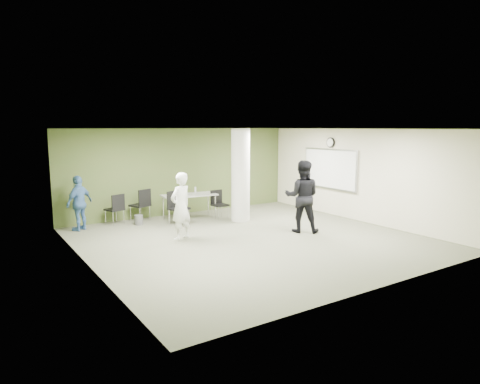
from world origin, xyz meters
TOP-DOWN VIEW (x-y plane):
  - floor at (0.00, 0.00)m, footprint 8.00×8.00m
  - ceiling at (0.00, 0.00)m, footprint 8.00×8.00m
  - wall_back at (0.00, 4.00)m, footprint 8.00×2.80m
  - wall_left at (-4.00, 0.00)m, footprint 0.02×8.00m
  - wall_right_cream at (4.00, 0.00)m, footprint 0.02×8.00m
  - column at (1.00, 2.00)m, footprint 0.56×0.56m
  - whiteboard at (3.92, 1.20)m, footprint 0.05×2.30m
  - wall_clock at (3.92, 1.20)m, footprint 0.06×0.32m
  - folding_table at (-0.24, 3.01)m, footprint 1.73×0.90m
  - wastebasket at (-1.81, 3.17)m, footprint 0.25×0.25m
  - chair_back_left at (-2.35, 3.54)m, footprint 0.57×0.57m
  - chair_back_right at (-1.55, 3.56)m, footprint 0.64×0.64m
  - chair_table_left at (-0.86, 2.58)m, footprint 0.64×0.64m
  - chair_table_right at (0.62, 2.68)m, footprint 0.46×0.46m
  - woman_white at (-1.48, 0.97)m, footprint 0.73×0.60m
  - man_black at (1.62, -0.10)m, footprint 1.21×1.19m
  - man_blue at (-3.40, 3.40)m, footprint 0.95×0.81m

SIDE VIEW (x-z plane):
  - floor at x=0.00m, z-range 0.00..0.00m
  - wastebasket at x=-1.81m, z-range 0.00..0.29m
  - chair_table_right at x=0.62m, z-range 0.07..0.95m
  - chair_back_left at x=-2.35m, z-range 0.07..0.98m
  - chair_table_left at x=-0.86m, z-range 0.08..1.07m
  - chair_back_right at x=-1.55m, z-range 0.08..1.08m
  - folding_table at x=-0.24m, z-range 0.22..1.26m
  - man_blue at x=-3.40m, z-range 0.00..1.53m
  - woman_white at x=-1.48m, z-range 0.00..1.72m
  - man_black at x=1.62m, z-range 0.00..1.96m
  - wall_back at x=0.00m, z-range 1.39..1.41m
  - wall_left at x=-4.00m, z-range 0.00..2.80m
  - wall_right_cream at x=4.00m, z-range 0.00..2.80m
  - column at x=1.00m, z-range 0.00..2.80m
  - whiteboard at x=3.92m, z-range 0.85..2.15m
  - wall_clock at x=3.92m, z-range 2.19..2.51m
  - ceiling at x=0.00m, z-range 2.80..2.80m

